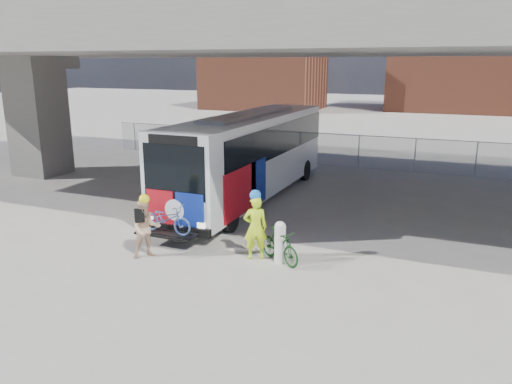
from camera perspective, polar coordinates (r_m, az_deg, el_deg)
The scene contains 9 objects.
ground at distance 17.60m, azimuth 0.37°, elevation -4.27°, with size 160.00×160.00×0.00m, color #9E9991.
bus at distance 21.23m, azimuth -0.70°, elevation 4.85°, with size 2.67×12.91×3.69m.
overpass at distance 20.44m, azimuth 4.90°, elevation 16.92°, with size 40.00×16.00×7.95m.
chainlink_fence at distance 28.45m, azimuth 9.72°, elevation 5.72°, with size 30.00×0.06×30.00m.
brick_buildings at distance 63.83m, azimuth 18.80°, elevation 13.53°, with size 54.00×22.00×12.00m.
bollard at distance 14.56m, azimuth 2.76°, elevation -5.56°, with size 0.33×0.33×1.26m.
cyclist_hivis at distance 14.72m, azimuth -0.07°, elevation -3.89°, with size 0.84×0.75×2.12m.
cyclist_tan at distance 15.19m, azimuth -12.48°, elevation -4.02°, with size 1.10×1.09×1.97m.
bike_parked at distance 14.62m, azimuth 2.72°, elevation -6.14°, with size 0.48×1.71×1.03m, color #113815.
Camera 1 is at (6.37, -15.40, 5.66)m, focal length 35.00 mm.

